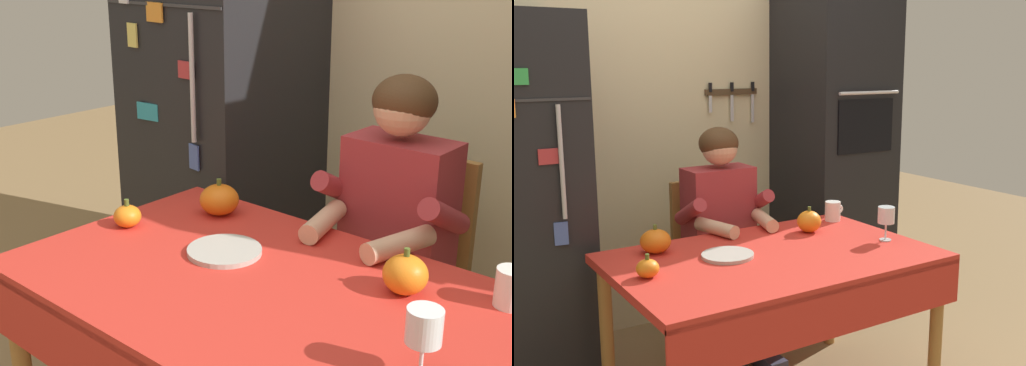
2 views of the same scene
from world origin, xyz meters
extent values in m
cube|color=beige|center=(0.05, 1.35, 1.30)|extent=(3.70, 0.10, 2.60)
cube|color=black|center=(-0.95, 0.96, 0.90)|extent=(0.68, 0.68, 1.80)
cylinder|color=silver|center=(-0.76, 0.60, 1.15)|extent=(0.02, 0.02, 0.50)
cube|color=#333335|center=(-0.95, 0.62, 1.42)|extent=(0.67, 0.01, 0.01)
cube|color=teal|center=(-1.06, 0.61, 0.98)|extent=(0.12, 0.02, 0.07)
cube|color=#E5D666|center=(-1.13, 0.61, 1.29)|extent=(0.06, 0.01, 0.10)
cube|color=#B73338|center=(-0.81, 0.61, 1.18)|extent=(0.08, 0.01, 0.07)
cube|color=#4C66B7|center=(-0.78, 0.61, 0.83)|extent=(0.06, 0.02, 0.10)
cube|color=orange|center=(-0.98, 0.61, 1.39)|extent=(0.10, 0.02, 0.08)
cylinder|color=#9E6B33|center=(-0.64, 0.49, 0.35)|extent=(0.06, 0.06, 0.70)
cube|color=red|center=(0.00, 0.10, 0.72)|extent=(1.40, 0.90, 0.04)
cube|color=#9E6B33|center=(0.08, 0.79, 0.43)|extent=(0.40, 0.40, 0.04)
cube|color=#9E6B33|center=(0.08, 0.97, 0.69)|extent=(0.36, 0.04, 0.48)
cylinder|color=#9E6B33|center=(-0.09, 0.62, 0.21)|extent=(0.04, 0.04, 0.41)
cylinder|color=#9E6B33|center=(-0.09, 0.96, 0.21)|extent=(0.04, 0.04, 0.41)
cylinder|color=#9E6B33|center=(0.25, 0.96, 0.21)|extent=(0.04, 0.04, 0.41)
cube|color=#38384C|center=(-0.01, 0.63, 0.50)|extent=(0.12, 0.40, 0.11)
cube|color=#38384C|center=(0.17, 0.63, 0.50)|extent=(0.12, 0.40, 0.11)
cube|color=#9E2D33|center=(0.08, 0.75, 0.79)|extent=(0.36, 0.20, 0.48)
cylinder|color=#9E2D33|center=(-0.12, 0.68, 0.83)|extent=(0.07, 0.26, 0.18)
cylinder|color=#9E2D33|center=(0.28, 0.68, 0.83)|extent=(0.07, 0.26, 0.18)
cylinder|color=#D8A884|center=(-0.06, 0.51, 0.78)|extent=(0.13, 0.27, 0.07)
cylinder|color=#D8A884|center=(0.22, 0.51, 0.78)|extent=(0.13, 0.27, 0.07)
sphere|color=#D8A884|center=(0.08, 0.73, 1.14)|extent=(0.19, 0.19, 0.19)
ellipsoid|color=#472D19|center=(0.08, 0.74, 1.16)|extent=(0.21, 0.21, 0.17)
cylinder|color=white|center=(0.59, 0.42, 0.79)|extent=(0.08, 0.08, 0.10)
cylinder|color=white|center=(0.57, -0.01, 0.79)|extent=(0.01, 0.01, 0.08)
cylinder|color=white|center=(0.57, -0.01, 0.87)|extent=(0.08, 0.08, 0.08)
ellipsoid|color=orange|center=(0.35, 0.31, 0.79)|extent=(0.12, 0.12, 0.11)
cylinder|color=#4C6023|center=(0.35, 0.31, 0.86)|extent=(0.02, 0.02, 0.02)
ellipsoid|color=orange|center=(-0.43, 0.40, 0.79)|extent=(0.14, 0.14, 0.11)
cylinder|color=#4C6023|center=(-0.43, 0.40, 0.86)|extent=(0.02, 0.02, 0.02)
ellipsoid|color=orange|center=(-0.58, 0.11, 0.78)|extent=(0.09, 0.09, 0.07)
cylinder|color=#4C6023|center=(-0.58, 0.11, 0.83)|extent=(0.02, 0.02, 0.02)
cylinder|color=#B7B2A8|center=(-0.19, 0.17, 0.75)|extent=(0.23, 0.23, 0.02)
camera|label=1|loc=(1.13, -1.18, 1.60)|focal=47.29mm
camera|label=2|loc=(-1.42, -2.11, 1.57)|focal=43.37mm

